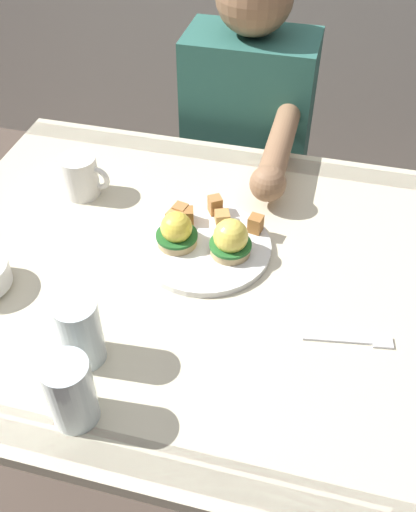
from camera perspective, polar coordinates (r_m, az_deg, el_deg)
The scene contains 8 objects.
ground_plane at distance 1.72m, azimuth 0.50°, elevation -19.23°, with size 6.00×6.00×0.00m, color brown.
dining_table at distance 1.19m, azimuth 0.68°, elevation -5.21°, with size 1.20×0.90×0.74m.
eggs_benedict_plate at distance 1.15m, azimuth -0.37°, elevation 1.69°, with size 0.27×0.27×0.09m.
coffee_mug at distance 1.31m, azimuth -12.56°, elevation 7.88°, with size 0.11×0.08×0.09m.
fork at distance 1.03m, azimuth 14.35°, elevation -8.16°, with size 0.16×0.04×0.00m.
water_glass_far at distance 0.96m, azimuth -12.59°, elevation -7.61°, with size 0.07×0.07×0.13m.
water_glass_extra at distance 0.90m, azimuth -13.45°, elevation -13.33°, with size 0.07×0.07×0.13m.
diner_person at distance 1.64m, azimuth 3.82°, elevation 11.06°, with size 0.34×0.54×1.14m.
Camera 1 is at (0.18, -0.76, 1.53)m, focal length 40.09 mm.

